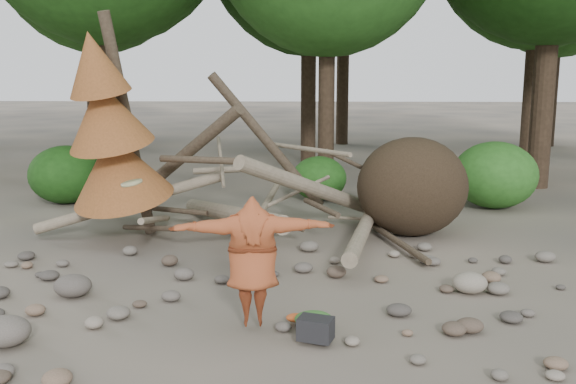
{
  "coord_description": "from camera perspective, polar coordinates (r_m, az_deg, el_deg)",
  "views": [
    {
      "loc": [
        0.55,
        -8.31,
        3.27
      ],
      "look_at": [
        0.22,
        1.5,
        1.4
      ],
      "focal_mm": 40.0,
      "sensor_mm": 36.0,
      "label": 1
    }
  ],
  "objects": [
    {
      "name": "backpack",
      "position": [
        7.95,
        2.47,
        -12.44
      ],
      "size": [
        0.48,
        0.39,
        0.28
      ],
      "primitive_type": "cube",
      "rotation": [
        0.0,
        0.0,
        -0.32
      ],
      "color": "black",
      "rests_on": "ground"
    },
    {
      "name": "dead_conifer",
      "position": [
        12.3,
        -15.48,
        4.99
      ],
      "size": [
        2.06,
        2.16,
        4.35
      ],
      "color": "#4C3F30",
      "rests_on": "ground"
    },
    {
      "name": "bush_mid",
      "position": [
        16.34,
        2.78,
        1.23
      ],
      "size": [
        1.4,
        1.4,
        1.12
      ],
      "primitive_type": "ellipsoid",
      "color": "#245C1A",
      "rests_on": "ground"
    },
    {
      "name": "boulder_mid_right",
      "position": [
        10.01,
        15.86,
        -7.76
      ],
      "size": [
        0.52,
        0.47,
        0.31
      ],
      "primitive_type": "ellipsoid",
      "color": "gray",
      "rests_on": "ground"
    },
    {
      "name": "boulder_front_left",
      "position": [
        8.59,
        -23.86,
        -11.25
      ],
      "size": [
        0.61,
        0.55,
        0.37
      ],
      "primitive_type": "ellipsoid",
      "color": "#675E56",
      "rests_on": "ground"
    },
    {
      "name": "cloth_orange",
      "position": [
        8.53,
        0.74,
        -11.42
      ],
      "size": [
        0.27,
        0.22,
        0.1
      ],
      "primitive_type": "ellipsoid",
      "color": "#C25121",
      "rests_on": "ground"
    },
    {
      "name": "ground",
      "position": [
        8.95,
        -1.76,
        -10.65
      ],
      "size": [
        120.0,
        120.0,
        0.0
      ],
      "primitive_type": "plane",
      "color": "#514C44",
      "rests_on": "ground"
    },
    {
      "name": "frisbee_thrower",
      "position": [
        8.11,
        -3.19,
        -6.13
      ],
      "size": [
        2.54,
        1.1,
        1.97
      ],
      "color": "#9E4523",
      "rests_on": "ground"
    },
    {
      "name": "cloth_green",
      "position": [
        8.37,
        2.3,
        -11.54
      ],
      "size": [
        0.49,
        0.41,
        0.19
      ],
      "primitive_type": "ellipsoid",
      "color": "#376E2C",
      "rests_on": "ground"
    },
    {
      "name": "bush_right",
      "position": [
        16.14,
        17.92,
        1.46
      ],
      "size": [
        2.0,
        2.0,
        1.6
      ],
      "primitive_type": "ellipsoid",
      "color": "#2E6D21",
      "rests_on": "ground"
    },
    {
      "name": "deadfall_pile",
      "position": [
        12.85,
        8.46,
        0.27
      ],
      "size": [
        8.55,
        5.24,
        3.3
      ],
      "color": "#332619",
      "rests_on": "ground"
    },
    {
      "name": "boulder_mid_left",
      "position": [
        10.0,
        -18.59,
        -7.9
      ],
      "size": [
        0.55,
        0.49,
        0.33
      ],
      "primitive_type": "ellipsoid",
      "color": "#575049",
      "rests_on": "ground"
    },
    {
      "name": "bush_left",
      "position": [
        16.85,
        -19.15,
        1.48
      ],
      "size": [
        1.8,
        1.8,
        1.44
      ],
      "primitive_type": "ellipsoid",
      "color": "#1B4813",
      "rests_on": "ground"
    }
  ]
}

